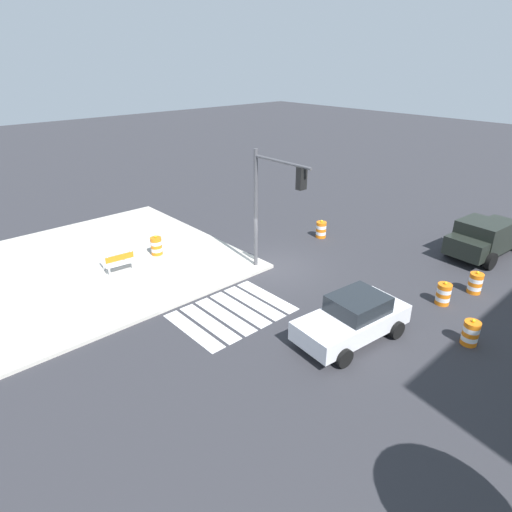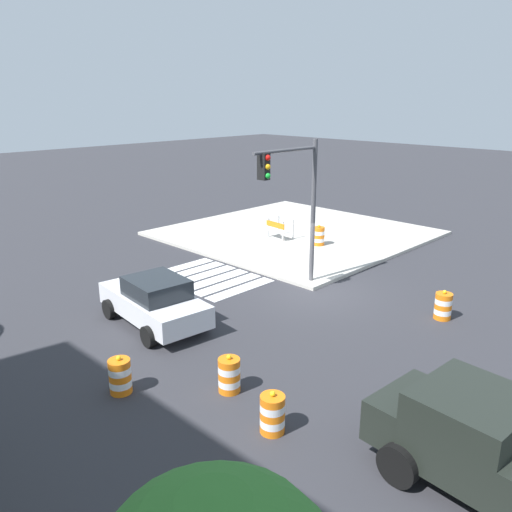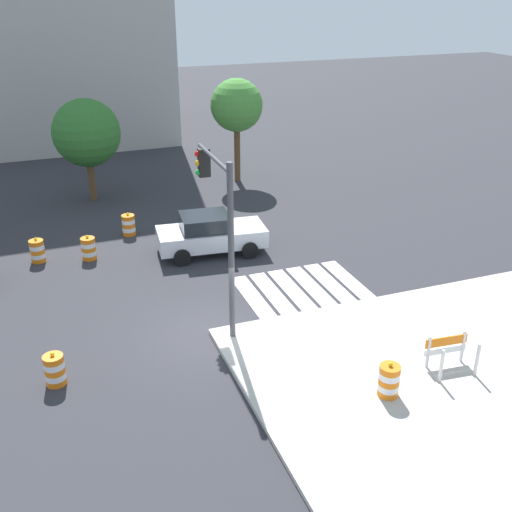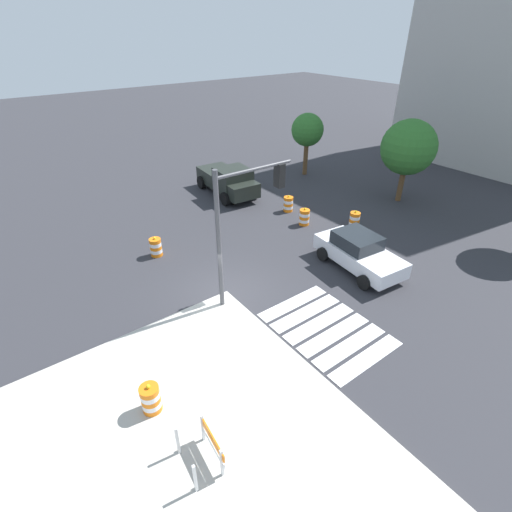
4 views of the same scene
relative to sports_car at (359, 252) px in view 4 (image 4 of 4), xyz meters
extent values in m
plane|color=#2D2D33|center=(-1.85, -5.95, -0.81)|extent=(120.00, 120.00, 0.00)
cube|color=#BCB7AD|center=(4.15, -11.95, -0.74)|extent=(12.00, 12.00, 0.15)
cube|color=silver|center=(0.28, -4.15, -0.80)|extent=(0.60, 3.20, 0.02)
cube|color=silver|center=(1.03, -4.15, -0.80)|extent=(0.60, 3.20, 0.02)
cube|color=silver|center=(1.78, -4.15, -0.80)|extent=(0.60, 3.20, 0.02)
cube|color=silver|center=(2.53, -4.15, -0.80)|extent=(0.60, 3.20, 0.02)
cube|color=silver|center=(3.28, -4.15, -0.80)|extent=(0.60, 3.20, 0.02)
cube|color=silver|center=(4.03, -4.15, -0.80)|extent=(0.60, 3.20, 0.02)
cube|color=silver|center=(0.06, -0.01, -0.13)|extent=(4.46, 2.26, 0.70)
cube|color=#1E2328|center=(-0.19, 0.02, 0.52)|extent=(2.05, 1.78, 0.60)
cylinder|color=black|center=(1.50, 0.81, -0.48)|extent=(0.68, 0.30, 0.66)
cylinder|color=black|center=(1.31, -1.08, -0.48)|extent=(0.68, 0.30, 0.66)
cylinder|color=black|center=(-1.19, 1.07, -0.48)|extent=(0.68, 0.30, 0.66)
cylinder|color=black|center=(-1.38, -0.82, -0.48)|extent=(0.68, 0.30, 0.66)
cube|color=black|center=(-12.37, 0.18, 0.06)|extent=(2.64, 2.17, 0.90)
cube|color=black|center=(-10.28, 0.03, 0.36)|extent=(2.04, 2.13, 1.50)
cube|color=black|center=(-9.18, -0.05, 0.06)|extent=(1.53, 2.00, 0.90)
cylinder|color=black|center=(-9.41, 0.99, -0.39)|extent=(0.86, 0.36, 0.84)
cylinder|color=black|center=(-9.56, -1.05, -0.39)|extent=(0.86, 0.36, 0.84)
cylinder|color=black|center=(-12.80, 1.23, -0.39)|extent=(0.86, 0.36, 0.84)
cylinder|color=black|center=(-12.95, -0.80, -0.39)|extent=(0.86, 0.36, 0.84)
cylinder|color=orange|center=(-4.69, 1.04, -0.72)|extent=(0.56, 0.56, 0.18)
cylinder|color=white|center=(-4.69, 1.04, -0.54)|extent=(0.56, 0.56, 0.18)
cylinder|color=orange|center=(-4.69, 1.04, -0.36)|extent=(0.56, 0.56, 0.18)
cylinder|color=white|center=(-4.69, 1.04, -0.18)|extent=(0.56, 0.56, 0.18)
cylinder|color=orange|center=(-4.69, 1.04, 0.00)|extent=(0.56, 0.56, 0.18)
sphere|color=yellow|center=(-4.69, 1.04, 0.15)|extent=(0.12, 0.12, 0.12)
cylinder|color=orange|center=(-2.78, 3.00, -0.72)|extent=(0.56, 0.56, 0.18)
cylinder|color=white|center=(-2.78, 3.00, -0.54)|extent=(0.56, 0.56, 0.18)
cylinder|color=orange|center=(-2.78, 3.00, -0.36)|extent=(0.56, 0.56, 0.18)
cylinder|color=white|center=(-2.78, 3.00, -0.18)|extent=(0.56, 0.56, 0.18)
cylinder|color=orange|center=(-2.78, 3.00, 0.00)|extent=(0.56, 0.56, 0.18)
sphere|color=yellow|center=(-2.78, 3.00, 0.15)|extent=(0.12, 0.12, 0.12)
cylinder|color=orange|center=(-6.59, 1.50, -0.72)|extent=(0.56, 0.56, 0.18)
cylinder|color=white|center=(-6.59, 1.50, -0.54)|extent=(0.56, 0.56, 0.18)
cylinder|color=orange|center=(-6.59, 1.50, -0.36)|extent=(0.56, 0.56, 0.18)
cylinder|color=white|center=(-6.59, 1.50, -0.18)|extent=(0.56, 0.56, 0.18)
cylinder|color=orange|center=(-6.59, 1.50, 0.00)|extent=(0.56, 0.56, 0.18)
sphere|color=yellow|center=(-6.59, 1.50, 0.15)|extent=(0.12, 0.12, 0.12)
cylinder|color=orange|center=(-6.52, -6.99, -0.72)|extent=(0.56, 0.56, 0.18)
cylinder|color=white|center=(-6.52, -6.99, -0.54)|extent=(0.56, 0.56, 0.18)
cylinder|color=orange|center=(-6.52, -6.99, -0.36)|extent=(0.56, 0.56, 0.18)
cylinder|color=white|center=(-6.52, -6.99, -0.18)|extent=(0.56, 0.56, 0.18)
cylinder|color=orange|center=(-6.52, -6.99, 0.00)|extent=(0.56, 0.56, 0.18)
sphere|color=yellow|center=(-6.52, -6.99, 0.15)|extent=(0.12, 0.12, 0.12)
cylinder|color=orange|center=(1.66, -10.78, -0.57)|extent=(0.56, 0.56, 0.18)
cylinder|color=white|center=(1.66, -10.78, -0.39)|extent=(0.56, 0.56, 0.18)
cylinder|color=orange|center=(1.66, -10.78, -0.21)|extent=(0.56, 0.56, 0.18)
cylinder|color=white|center=(1.66, -10.78, -0.03)|extent=(0.56, 0.56, 0.18)
cylinder|color=orange|center=(1.66, -10.78, 0.15)|extent=(0.56, 0.56, 0.18)
sphere|color=yellow|center=(1.66, -10.78, 0.30)|extent=(0.12, 0.12, 0.12)
cube|color=silver|center=(3.37, -10.06, -0.16)|extent=(0.08, 0.08, 1.00)
cube|color=silver|center=(3.31, -10.76, -0.16)|extent=(0.08, 0.08, 1.00)
cube|color=silver|center=(4.47, -10.16, -0.16)|extent=(0.08, 0.08, 1.00)
cube|color=silver|center=(4.40, -10.86, -0.16)|extent=(0.08, 0.08, 1.00)
cube|color=orange|center=(3.92, -10.09, 0.09)|extent=(1.30, 0.16, 0.28)
cube|color=white|center=(3.92, -10.09, -0.21)|extent=(1.30, 0.16, 0.20)
cylinder|color=#4C4C51|center=(-1.25, -6.55, 2.09)|extent=(0.18, 0.18, 5.50)
cylinder|color=#4C4C51|center=(-1.22, -4.95, 4.54)|extent=(0.16, 3.20, 0.12)
cube|color=black|center=(-1.21, -3.83, 4.09)|extent=(0.36, 0.28, 0.90)
sphere|color=red|center=(-1.40, -3.83, 4.39)|extent=(0.20, 0.20, 0.20)
sphere|color=#F2A514|center=(-1.40, -3.83, 4.09)|extent=(0.20, 0.20, 0.20)
sphere|color=green|center=(-1.40, -3.83, 3.79)|extent=(0.20, 0.20, 0.20)
cylinder|color=brown|center=(-10.85, 6.80, 0.41)|extent=(0.32, 0.32, 2.44)
sphere|color=#2D6B28|center=(-10.85, 6.80, 2.42)|extent=(2.28, 2.28, 2.28)
cylinder|color=brown|center=(-3.65, 8.20, 0.31)|extent=(0.33, 0.33, 2.24)
sphere|color=#2D6B28|center=(-3.65, 8.20, 2.56)|extent=(3.25, 3.25, 3.25)
camera|label=1|loc=(11.25, 7.41, 8.43)|focal=30.50mm
camera|label=2|loc=(-13.23, 8.77, 6.36)|focal=36.23mm
camera|label=3|loc=(-6.23, -21.95, 9.46)|focal=43.06mm
camera|label=4|loc=(9.18, -12.65, 8.91)|focal=26.89mm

